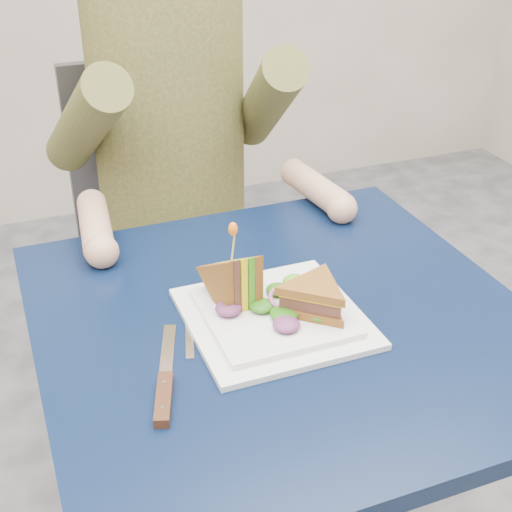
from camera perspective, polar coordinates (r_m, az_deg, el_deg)
name	(u,v)px	position (r m, az deg, el deg)	size (l,w,h in m)	color
table	(283,356)	(1.16, 2.17, -8.00)	(0.75, 0.75, 0.73)	black
chair	(166,221)	(1.82, -7.19, 2.78)	(0.42, 0.40, 0.93)	#47474C
diner	(169,88)	(1.58, -6.97, 13.21)	(0.54, 0.59, 0.74)	brown
plate	(274,316)	(1.09, 1.45, -4.81)	(0.26, 0.26, 0.02)	white
sandwich_flat	(314,297)	(1.07, 4.70, -3.31)	(0.17, 0.17, 0.05)	brown
sandwich_upright	(234,282)	(1.09, -1.77, -2.13)	(0.08, 0.13, 0.13)	brown
fork	(190,324)	(1.09, -5.31, -5.43)	(0.07, 0.18, 0.01)	silver
knife	(165,389)	(0.97, -7.33, -10.54)	(0.09, 0.22, 0.02)	silver
toothpick	(233,246)	(1.06, -1.83, 0.82)	(0.00, 0.00, 0.06)	tan
toothpick_frill	(233,229)	(1.04, -1.85, 2.16)	(0.01, 0.01, 0.02)	orange
lettuce_spill	(275,300)	(1.09, 1.50, -3.57)	(0.15, 0.13, 0.02)	#337A14
onion_ring	(282,298)	(1.09, 2.09, -3.38)	(0.04, 0.04, 0.01)	#9E4C7A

